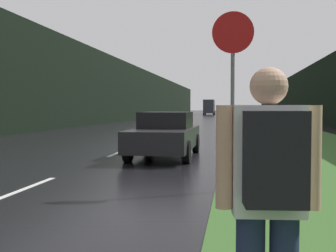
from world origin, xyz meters
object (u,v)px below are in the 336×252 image
(stop_sign, at_px, (233,80))
(delivery_truck, at_px, (209,107))
(car_passing_near, at_px, (166,134))
(hitchhiker_with_backpack, at_px, (269,196))

(stop_sign, bearing_deg, delivery_truck, 93.57)
(car_passing_near, relative_size, delivery_truck, 0.56)
(stop_sign, height_order, delivery_truck, delivery_truck)
(stop_sign, xyz_separation_m, car_passing_near, (-2.06, 5.20, -1.31))
(hitchhiker_with_backpack, distance_m, delivery_truck, 94.93)
(hitchhiker_with_backpack, bearing_deg, car_passing_near, 96.83)
(stop_sign, distance_m, hitchhiker_with_backpack, 5.29)
(stop_sign, xyz_separation_m, delivery_truck, (-5.59, 89.57, -0.20))
(car_passing_near, bearing_deg, hitchhiker_with_backpack, 102.43)
(stop_sign, distance_m, car_passing_near, 5.75)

